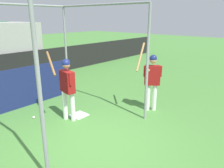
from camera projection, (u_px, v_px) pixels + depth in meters
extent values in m
plane|color=#477F38|center=(100.00, 143.00, 4.99)|extent=(60.00, 60.00, 0.00)
cube|color=#1E6B3D|center=(0.00, 52.00, 9.41)|extent=(0.45, 0.40, 0.10)
cube|color=#1E6B3D|center=(12.00, 50.00, 9.81)|extent=(0.45, 0.40, 0.10)
cube|color=#1E6B3D|center=(10.00, 45.00, 9.85)|extent=(0.45, 0.06, 0.40)
cube|color=#1E6B3D|center=(24.00, 49.00, 10.21)|extent=(0.45, 0.40, 0.10)
cube|color=#1E6B3D|center=(21.00, 44.00, 10.25)|extent=(0.45, 0.06, 0.40)
cube|color=#1E6B3D|center=(3.00, 40.00, 10.19)|extent=(0.45, 0.40, 0.10)
cube|color=#1E6B3D|center=(1.00, 35.00, 10.23)|extent=(0.45, 0.06, 0.40)
cube|color=#1E6B3D|center=(15.00, 39.00, 10.59)|extent=(0.45, 0.40, 0.10)
cube|color=#1E6B3D|center=(12.00, 34.00, 10.63)|extent=(0.45, 0.06, 0.40)
cube|color=#1E6B3D|center=(6.00, 30.00, 10.97)|extent=(0.45, 0.40, 0.10)
cube|color=#1E6B3D|center=(4.00, 25.00, 11.01)|extent=(0.45, 0.06, 0.40)
cylinder|color=gray|center=(40.00, 97.00, 3.43)|extent=(0.07, 0.07, 3.10)
cylinder|color=gray|center=(147.00, 65.00, 5.72)|extent=(0.07, 0.07, 3.10)
cylinder|color=gray|center=(66.00, 52.00, 7.85)|extent=(0.07, 0.07, 3.10)
cylinder|color=gray|center=(99.00, 5.00, 6.33)|extent=(0.06, 3.41, 0.06)
cylinder|color=gray|center=(18.00, 4.00, 6.25)|extent=(3.16, 0.06, 0.06)
cube|color=navy|center=(28.00, 86.00, 6.96)|extent=(3.09, 0.03, 1.28)
cube|color=white|center=(79.00, 115.00, 6.38)|extent=(0.44, 0.44, 0.02)
cylinder|color=white|center=(73.00, 107.00, 5.96)|extent=(0.15, 0.15, 0.82)
cylinder|color=white|center=(65.00, 105.00, 6.05)|extent=(0.15, 0.15, 0.82)
cube|color=maroon|center=(67.00, 82.00, 5.80)|extent=(0.31, 0.52, 0.58)
sphere|color=#A37556|center=(66.00, 65.00, 5.67)|extent=(0.20, 0.20, 0.20)
sphere|color=navy|center=(66.00, 63.00, 5.65)|extent=(0.21, 0.21, 0.21)
cylinder|color=maroon|center=(70.00, 79.00, 5.55)|extent=(0.08, 0.08, 0.32)
cylinder|color=maroon|center=(61.00, 75.00, 5.93)|extent=(0.08, 0.08, 0.32)
cylinder|color=brown|center=(51.00, 63.00, 5.69)|extent=(0.32, 0.71, 0.54)
sphere|color=brown|center=(65.00, 71.00, 5.92)|extent=(0.08, 0.08, 0.08)
cylinder|color=white|center=(154.00, 97.00, 6.64)|extent=(0.18, 0.18, 0.82)
cylinder|color=white|center=(148.00, 97.00, 6.65)|extent=(0.18, 0.18, 0.82)
cube|color=maroon|center=(152.00, 75.00, 6.44)|extent=(0.45, 0.48, 0.58)
sphere|color=tan|center=(153.00, 60.00, 6.30)|extent=(0.20, 0.20, 0.20)
sphere|color=navy|center=(153.00, 58.00, 6.29)|extent=(0.21, 0.21, 0.21)
cylinder|color=maroon|center=(161.00, 71.00, 6.35)|extent=(0.10, 0.10, 0.32)
cylinder|color=maroon|center=(145.00, 71.00, 6.37)|extent=(0.10, 0.10, 0.32)
cylinder|color=#AD7F4C|center=(140.00, 57.00, 6.30)|extent=(0.57, 0.19, 0.78)
sphere|color=#AD7F4C|center=(149.00, 70.00, 6.30)|extent=(0.08, 0.08, 0.08)
sphere|color=white|center=(34.00, 117.00, 6.17)|extent=(0.07, 0.07, 0.07)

